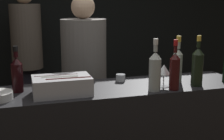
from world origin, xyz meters
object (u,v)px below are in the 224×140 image
object	(u,v)px
red_wine_bottle_tall	(175,70)
champagne_bottle	(197,66)
wine_glass	(164,70)
red_wine_bottle_black_foil	(17,73)
person_in_hoodie	(84,78)
ice_bin_with_bottles	(62,84)
person_blond_tee	(27,54)
candle_votive	(121,78)
rose_wine_bottle	(178,63)
white_wine_bottle	(155,70)

from	to	relation	value
red_wine_bottle_tall	champagne_bottle	bearing A→B (deg)	13.91
wine_glass	red_wine_bottle_black_foil	bearing A→B (deg)	170.57
person_in_hoodie	ice_bin_with_bottles	bearing A→B (deg)	72.14
ice_bin_with_bottles	red_wine_bottle_black_foil	xyz separation A→B (m)	(-0.28, 0.15, 0.06)
person_in_hoodie	person_blond_tee	size ratio (longest dim) A/B	0.93
wine_glass	person_in_hoodie	world-z (taller)	person_in_hoodie
candle_votive	rose_wine_bottle	distance (m)	0.45
red_wine_bottle_black_foil	person_in_hoodie	size ratio (longest dim) A/B	0.19
candle_votive	wine_glass	bearing A→B (deg)	-45.32
champagne_bottle	person_in_hoodie	size ratio (longest dim) A/B	0.22
person_in_hoodie	red_wine_bottle_black_foil	bearing A→B (deg)	49.76
rose_wine_bottle	person_in_hoodie	bearing A→B (deg)	132.35
candle_votive	red_wine_bottle_tall	size ratio (longest dim) A/B	0.21
ice_bin_with_bottles	red_wine_bottle_tall	xyz separation A→B (m)	(0.77, -0.11, 0.07)
candle_votive	red_wine_bottle_tall	world-z (taller)	red_wine_bottle_tall
red_wine_bottle_black_foil	ice_bin_with_bottles	bearing A→B (deg)	-27.32
wine_glass	person_in_hoodie	distance (m)	0.90
ice_bin_with_bottles	red_wine_bottle_tall	size ratio (longest dim) A/B	1.08
candle_votive	person_in_hoodie	world-z (taller)	person_in_hoodie
champagne_bottle	rose_wine_bottle	size ratio (longest dim) A/B	1.04
rose_wine_bottle	person_blond_tee	world-z (taller)	person_blond_tee
rose_wine_bottle	champagne_bottle	bearing A→B (deg)	-60.17
wine_glass	person_in_hoodie	bearing A→B (deg)	119.51
champagne_bottle	rose_wine_bottle	world-z (taller)	champagne_bottle
rose_wine_bottle	red_wine_bottle_black_foil	bearing A→B (deg)	176.98
person_blond_tee	red_wine_bottle_tall	bearing A→B (deg)	-173.13
red_wine_bottle_black_foil	person_in_hoodie	xyz separation A→B (m)	(0.58, 0.59, -0.22)
ice_bin_with_bottles	person_in_hoodie	bearing A→B (deg)	67.87
person_blond_tee	white_wine_bottle	bearing A→B (deg)	-176.50
candle_votive	person_in_hoodie	distance (m)	0.56
red_wine_bottle_black_foil	person_in_hoodie	bearing A→B (deg)	45.49
candle_votive	champagne_bottle	xyz separation A→B (m)	(0.49, -0.29, 0.12)
ice_bin_with_bottles	white_wine_bottle	size ratio (longest dim) A/B	1.05
champagne_bottle	rose_wine_bottle	bearing A→B (deg)	119.83
ice_bin_with_bottles	wine_glass	xyz separation A→B (m)	(0.73, -0.02, 0.06)
person_in_hoodie	white_wine_bottle	bearing A→B (deg)	115.60
rose_wine_bottle	red_wine_bottle_black_foil	xyz separation A→B (m)	(-1.18, 0.06, -0.01)
champagne_bottle	ice_bin_with_bottles	bearing A→B (deg)	176.48
ice_bin_with_bottles	person_in_hoodie	world-z (taller)	person_in_hoodie
champagne_bottle	white_wine_bottle	bearing A→B (deg)	-174.06
ice_bin_with_bottles	champagne_bottle	size ratio (longest dim) A/B	1.03
rose_wine_bottle	person_in_hoodie	distance (m)	0.91
wine_glass	candle_votive	size ratio (longest dim) A/B	2.28
champagne_bottle	white_wine_bottle	size ratio (longest dim) A/B	1.02
wine_glass	white_wine_bottle	bearing A→B (deg)	-144.47
ice_bin_with_bottles	champagne_bottle	bearing A→B (deg)	-3.52
wine_glass	white_wine_bottle	world-z (taller)	white_wine_bottle
white_wine_bottle	red_wine_bottle_black_foil	bearing A→B (deg)	165.04
ice_bin_with_bottles	champagne_bottle	xyz separation A→B (m)	(0.98, -0.06, 0.08)
white_wine_bottle	person_in_hoodie	distance (m)	0.93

